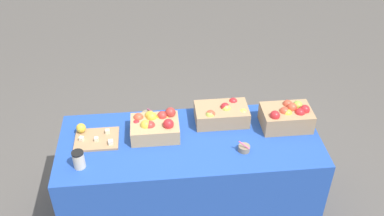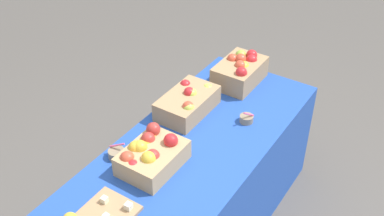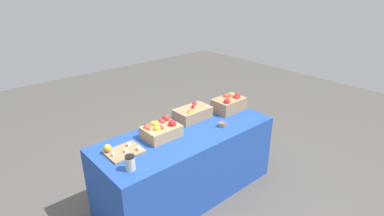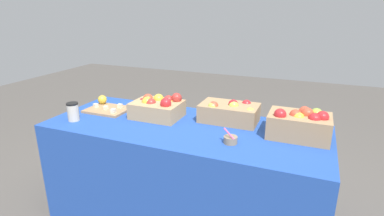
{
  "view_description": "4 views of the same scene",
  "coord_description": "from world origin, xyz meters",
  "px_view_note": "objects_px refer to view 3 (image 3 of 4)",
  "views": [
    {
      "loc": [
        -0.22,
        -2.39,
        2.8
      ],
      "look_at": [
        0.02,
        0.03,
        1.0
      ],
      "focal_mm": 40.7,
      "sensor_mm": 36.0,
      "label": 1
    },
    {
      "loc": [
        -1.68,
        -1.1,
        2.48
      ],
      "look_at": [
        0.03,
        0.02,
        0.98
      ],
      "focal_mm": 44.14,
      "sensor_mm": 36.0,
      "label": 2
    },
    {
      "loc": [
        -1.76,
        -2.1,
        2.19
      ],
      "look_at": [
        0.14,
        0.07,
        0.94
      ],
      "focal_mm": 28.54,
      "sensor_mm": 36.0,
      "label": 3
    },
    {
      "loc": [
        0.78,
        -1.77,
        1.51
      ],
      "look_at": [
        0.03,
        0.06,
        0.85
      ],
      "focal_mm": 28.56,
      "sensor_mm": 36.0,
      "label": 4
    }
  ],
  "objects_px": {
    "apple_crate_left": "(229,103)",
    "coffee_cup": "(130,163)",
    "cutting_board_front": "(121,151)",
    "sample_bowl_near": "(222,124)",
    "apple_crate_middle": "(193,113)",
    "sample_bowl_mid": "(145,129)",
    "apple_crate_right": "(161,130)"
  },
  "relations": [
    {
      "from": "apple_crate_right",
      "to": "cutting_board_front",
      "type": "relative_size",
      "value": 1.11
    },
    {
      "from": "apple_crate_left",
      "to": "coffee_cup",
      "type": "bearing_deg",
      "value": -168.86
    },
    {
      "from": "apple_crate_middle",
      "to": "sample_bowl_mid",
      "type": "xyz_separation_m",
      "value": [
        -0.56,
        0.09,
        -0.04
      ]
    },
    {
      "from": "apple_crate_left",
      "to": "sample_bowl_near",
      "type": "height_order",
      "value": "apple_crate_left"
    },
    {
      "from": "apple_crate_middle",
      "to": "apple_crate_right",
      "type": "xyz_separation_m",
      "value": [
        -0.51,
        -0.1,
        0.01
      ]
    },
    {
      "from": "apple_crate_left",
      "to": "sample_bowl_near",
      "type": "xyz_separation_m",
      "value": [
        -0.37,
        -0.25,
        -0.06
      ]
    },
    {
      "from": "apple_crate_right",
      "to": "sample_bowl_mid",
      "type": "distance_m",
      "value": 0.21
    },
    {
      "from": "apple_crate_right",
      "to": "sample_bowl_near",
      "type": "height_order",
      "value": "apple_crate_right"
    },
    {
      "from": "apple_crate_left",
      "to": "sample_bowl_mid",
      "type": "height_order",
      "value": "apple_crate_left"
    },
    {
      "from": "sample_bowl_mid",
      "to": "coffee_cup",
      "type": "distance_m",
      "value": 0.68
    },
    {
      "from": "cutting_board_front",
      "to": "sample_bowl_mid",
      "type": "relative_size",
      "value": 3.27
    },
    {
      "from": "apple_crate_right",
      "to": "sample_bowl_near",
      "type": "relative_size",
      "value": 3.73
    },
    {
      "from": "sample_bowl_near",
      "to": "coffee_cup",
      "type": "xyz_separation_m",
      "value": [
        -1.13,
        -0.05,
        0.04
      ]
    },
    {
      "from": "sample_bowl_mid",
      "to": "coffee_cup",
      "type": "height_order",
      "value": "coffee_cup"
    },
    {
      "from": "sample_bowl_mid",
      "to": "cutting_board_front",
      "type": "bearing_deg",
      "value": -151.55
    },
    {
      "from": "apple_crate_left",
      "to": "apple_crate_middle",
      "type": "relative_size",
      "value": 0.92
    },
    {
      "from": "sample_bowl_mid",
      "to": "apple_crate_right",
      "type": "bearing_deg",
      "value": -75.23
    },
    {
      "from": "sample_bowl_mid",
      "to": "coffee_cup",
      "type": "bearing_deg",
      "value": -133.25
    },
    {
      "from": "sample_bowl_mid",
      "to": "apple_crate_left",
      "type": "bearing_deg",
      "value": -10.86
    },
    {
      "from": "apple_crate_left",
      "to": "coffee_cup",
      "type": "relative_size",
      "value": 2.81
    },
    {
      "from": "apple_crate_left",
      "to": "cutting_board_front",
      "type": "distance_m",
      "value": 1.43
    },
    {
      "from": "sample_bowl_mid",
      "to": "sample_bowl_near",
      "type": "bearing_deg",
      "value": -33.71
    },
    {
      "from": "apple_crate_left",
      "to": "sample_bowl_mid",
      "type": "relative_size",
      "value": 3.82
    },
    {
      "from": "sample_bowl_near",
      "to": "sample_bowl_mid",
      "type": "relative_size",
      "value": 0.98
    },
    {
      "from": "sample_bowl_near",
      "to": "coffee_cup",
      "type": "relative_size",
      "value": 0.72
    },
    {
      "from": "sample_bowl_near",
      "to": "sample_bowl_mid",
      "type": "bearing_deg",
      "value": 146.29
    },
    {
      "from": "apple_crate_middle",
      "to": "apple_crate_right",
      "type": "height_order",
      "value": "apple_crate_right"
    },
    {
      "from": "sample_bowl_near",
      "to": "apple_crate_right",
      "type": "bearing_deg",
      "value": 157.95
    },
    {
      "from": "cutting_board_front",
      "to": "sample_bowl_near",
      "type": "relative_size",
      "value": 3.35
    },
    {
      "from": "cutting_board_front",
      "to": "sample_bowl_mid",
      "type": "xyz_separation_m",
      "value": [
        0.39,
        0.21,
        0.01
      ]
    },
    {
      "from": "sample_bowl_near",
      "to": "coffee_cup",
      "type": "bearing_deg",
      "value": -177.51
    },
    {
      "from": "cutting_board_front",
      "to": "apple_crate_left",
      "type": "bearing_deg",
      "value": 0.57
    }
  ]
}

